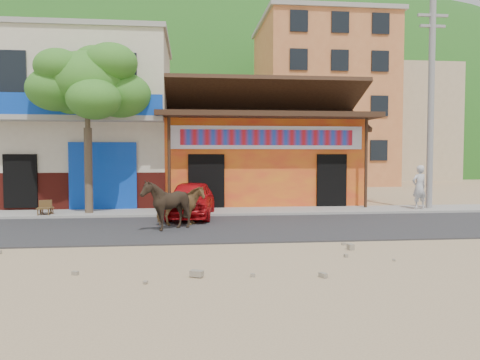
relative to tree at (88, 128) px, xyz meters
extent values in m
plane|color=#9E825B|center=(4.60, -5.80, -3.12)|extent=(120.00, 120.00, 0.00)
cube|color=#28282B|center=(4.60, -3.30, -3.10)|extent=(60.00, 5.00, 0.04)
cube|color=gray|center=(4.60, 0.20, -3.06)|extent=(60.00, 2.00, 0.12)
cube|color=orange|center=(6.60, 4.20, -1.32)|extent=(8.00, 6.00, 3.60)
cube|color=beige|center=(-0.90, 4.20, 0.38)|extent=(7.00, 6.00, 7.00)
cube|color=#CC723F|center=(13.60, 18.20, 2.88)|extent=(9.00, 9.00, 12.00)
cube|color=tan|center=(22.60, 24.20, 1.88)|extent=(8.00, 8.00, 10.00)
ellipsoid|color=#194C14|center=(4.60, 64.20, 8.88)|extent=(100.00, 40.00, 24.00)
cylinder|color=gray|center=(12.80, 0.20, 1.00)|extent=(0.24, 0.24, 8.00)
imported|color=brown|center=(3.27, -2.87, -2.49)|extent=(1.48, 0.83, 1.19)
imported|color=black|center=(2.88, -3.70, -2.36)|extent=(1.36, 1.23, 1.44)
imported|color=#BA0D12|center=(3.60, -1.00, -2.46)|extent=(1.87, 3.79, 1.24)
imported|color=black|center=(3.10, -0.03, -2.61)|extent=(1.59, 0.98, 0.79)
imported|color=silver|center=(12.21, -0.16, -2.17)|extent=(0.68, 0.52, 1.66)
camera|label=1|loc=(3.52, -16.97, -0.97)|focal=35.00mm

